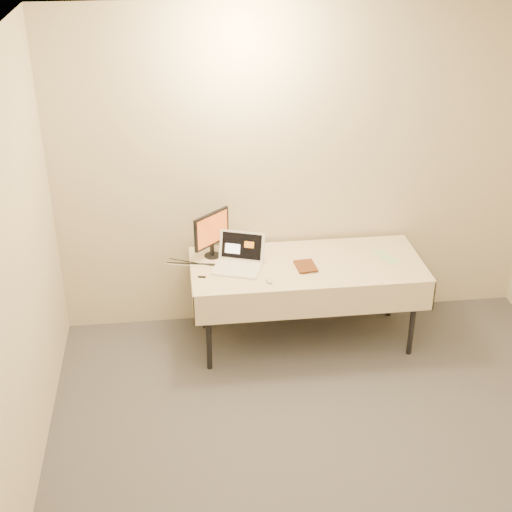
{
  "coord_description": "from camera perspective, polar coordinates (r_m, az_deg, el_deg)",
  "views": [
    {
      "loc": [
        -1.02,
        -2.87,
        3.45
      ],
      "look_at": [
        -0.42,
        1.99,
        0.86
      ],
      "focal_mm": 50.0,
      "sensor_mm": 36.0,
      "label": 1
    }
  ],
  "objects": [
    {
      "name": "usb_dongle",
      "position": [
        5.51,
        -4.36,
        -1.67
      ],
      "size": [
        0.06,
        0.03,
        0.01
      ],
      "primitive_type": "cube",
      "rotation": [
        0.0,
        0.0,
        -0.22
      ],
      "color": "black",
      "rests_on": "table"
    },
    {
      "name": "back_wall",
      "position": [
        5.86,
        3.48,
        6.79
      ],
      "size": [
        4.0,
        0.1,
        2.7
      ],
      "primitive_type": "cube",
      "color": "beige",
      "rests_on": "ground"
    },
    {
      "name": "clicker",
      "position": [
        5.43,
        1.06,
        -1.96
      ],
      "size": [
        0.06,
        0.1,
        0.02
      ],
      "primitive_type": "ellipsoid",
      "rotation": [
        0.0,
        0.0,
        0.12
      ],
      "color": "silver",
      "rests_on": "table"
    },
    {
      "name": "paper_form",
      "position": [
        5.88,
        10.44,
        -0.09
      ],
      "size": [
        0.2,
        0.27,
        0.0
      ],
      "primitive_type": "cube",
      "rotation": [
        0.0,
        0.0,
        0.42
      ],
      "color": "#B3DEB1",
      "rests_on": "table"
    },
    {
      "name": "book",
      "position": [
        5.58,
        3.27,
        -0.07
      ],
      "size": [
        0.15,
        0.03,
        0.21
      ],
      "primitive_type": "imported",
      "rotation": [
        0.0,
        0.0,
        0.09
      ],
      "color": "brown",
      "rests_on": "table"
    },
    {
      "name": "laptop",
      "position": [
        5.63,
        -1.37,
        -0.28
      ],
      "size": [
        0.46,
        0.44,
        0.25
      ],
      "rotation": [
        0.0,
        0.0,
        -0.35
      ],
      "color": "white",
      "rests_on": "table"
    },
    {
      "name": "monitor",
      "position": [
        5.71,
        -3.57,
        1.98
      ],
      "size": [
        0.29,
        0.27,
        0.38
      ],
      "rotation": [
        0.0,
        0.0,
        0.73
      ],
      "color": "black",
      "rests_on": "table"
    },
    {
      "name": "table",
      "position": [
        5.74,
        4.08,
        -1.14
      ],
      "size": [
        1.86,
        0.81,
        0.74
      ],
      "color": "black",
      "rests_on": "ground"
    },
    {
      "name": "alarm_clock",
      "position": [
        5.9,
        -0.85,
        0.78
      ],
      "size": [
        0.14,
        0.1,
        0.05
      ],
      "rotation": [
        0.0,
        0.0,
        0.38
      ],
      "color": "black",
      "rests_on": "table"
    }
  ]
}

